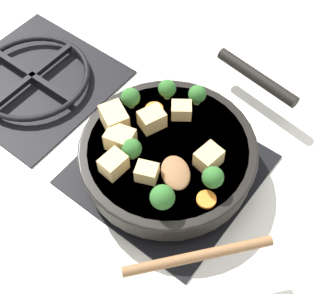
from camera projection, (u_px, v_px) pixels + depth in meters
The scene contains 20 objects.
ground_plane at pixel (168, 170), 0.88m from camera, with size 2.40×2.40×0.00m, color silver.
front_burner_grate at pixel (168, 166), 0.87m from camera, with size 0.31×0.31×0.03m.
rear_burner_grate at pixel (34, 79), 0.99m from camera, with size 0.31×0.31×0.03m.
skillet_pan at pixel (169, 153), 0.83m from camera, with size 0.43×0.32×0.05m.
wooden_spoon at pixel (188, 217), 0.73m from camera, with size 0.23×0.24×0.02m.
tofu_cube_center_large at pixel (181, 110), 0.84m from camera, with size 0.04×0.03×0.03m, color #DBB770.
tofu_cube_near_handle at pixel (209, 158), 0.78m from camera, with size 0.04×0.03×0.03m, color #DBB770.
tofu_cube_east_chunk at pixel (114, 164), 0.77m from camera, with size 0.04×0.03×0.03m, color #DBB770.
tofu_cube_west_chunk at pixel (120, 139), 0.80m from camera, with size 0.05×0.04×0.04m, color #DBB770.
tofu_cube_back_piece at pixel (152, 119), 0.83m from camera, with size 0.04×0.03×0.03m, color #DBB770.
tofu_cube_front_piece at pixel (114, 119), 0.82m from camera, with size 0.05×0.04×0.04m, color #DBB770.
tofu_cube_mid_small at pixel (147, 172), 0.77m from camera, with size 0.04×0.03×0.03m, color #DBB770.
broccoli_floret_near_spoon at pixel (132, 149), 0.78m from camera, with size 0.03×0.03×0.04m.
broccoli_floret_center_top at pixel (197, 94), 0.85m from camera, with size 0.03×0.03×0.04m.
broccoli_floret_east_rim at pixel (162, 197), 0.73m from camera, with size 0.04×0.04×0.05m.
broccoli_floret_west_rim at pixel (167, 89), 0.86m from camera, with size 0.03×0.03×0.04m.
broccoli_floret_north_edge at pixel (213, 178), 0.75m from camera, with size 0.04×0.04×0.04m.
broccoli_floret_south_cluster at pixel (130, 98), 0.85m from camera, with size 0.04×0.04×0.04m.
carrot_slice_orange_thin at pixel (154, 109), 0.86m from camera, with size 0.03×0.03×0.01m, color orange.
carrot_slice_near_center at pixel (206, 199), 0.75m from camera, with size 0.03×0.03×0.01m, color orange.
Camera 1 is at (-0.36, -0.28, 0.75)m, focal length 50.00 mm.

